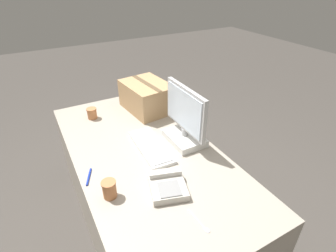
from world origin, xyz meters
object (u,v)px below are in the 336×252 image
object	(u,v)px
monitor	(185,122)
spoon	(201,225)
paper_cup_right	(109,189)
pen_marker	(89,177)
desk_phone	(168,186)
keyboard	(151,146)
paper_cup_left	(92,113)
cardboard_box	(147,96)

from	to	relation	value
monitor	spoon	size ratio (longest dim) A/B	2.70
paper_cup_right	pen_marker	size ratio (longest dim) A/B	0.77
desk_phone	paper_cup_right	bearing A→B (deg)	-92.04
desk_phone	pen_marker	distance (m)	0.47
monitor	paper_cup_right	bearing A→B (deg)	-67.88
keyboard	spoon	bearing A→B (deg)	-2.07
paper_cup_left	cardboard_box	bearing A→B (deg)	81.76
desk_phone	paper_cup_right	distance (m)	0.31
keyboard	desk_phone	xyz separation A→B (m)	(0.39, -0.09, 0.01)
spoon	pen_marker	size ratio (longest dim) A/B	1.22
pen_marker	desk_phone	bearing A→B (deg)	73.30
paper_cup_left	spoon	bearing A→B (deg)	8.02
paper_cup_right	pen_marker	xyz separation A→B (m)	(-0.20, -0.06, -0.05)
keyboard	paper_cup_left	bearing A→B (deg)	-155.52
cardboard_box	pen_marker	xyz separation A→B (m)	(0.62, -0.67, -0.11)
monitor	pen_marker	distance (m)	0.71
monitor	paper_cup_left	bearing A→B (deg)	-142.95
spoon	pen_marker	xyz separation A→B (m)	(-0.59, -0.39, 0.00)
desk_phone	spoon	bearing A→B (deg)	22.64
paper_cup_left	spoon	distance (m)	1.29
cardboard_box	spoon	bearing A→B (deg)	-13.06
monitor	paper_cup_left	distance (m)	0.81
cardboard_box	monitor	bearing A→B (deg)	2.04
pen_marker	spoon	bearing A→B (deg)	56.91
desk_phone	cardboard_box	xyz separation A→B (m)	(-0.93, 0.31, 0.09)
keyboard	pen_marker	distance (m)	0.46
paper_cup_right	pen_marker	world-z (taller)	paper_cup_right
desk_phone	spoon	world-z (taller)	desk_phone
monitor	spoon	distance (m)	0.73
cardboard_box	desk_phone	bearing A→B (deg)	-18.41
desk_phone	pen_marker	world-z (taller)	desk_phone
monitor	paper_cup_left	world-z (taller)	monitor
keyboard	spoon	distance (m)	0.68
monitor	paper_cup_left	size ratio (longest dim) A/B	5.05
monitor	pen_marker	world-z (taller)	monitor
paper_cup_right	paper_cup_left	bearing A→B (deg)	170.88
keyboard	cardboard_box	bearing A→B (deg)	160.23
paper_cup_right	spoon	xyz separation A→B (m)	(0.39, 0.32, -0.05)
desk_phone	pen_marker	xyz separation A→B (m)	(-0.31, -0.36, -0.02)
spoon	cardboard_box	xyz separation A→B (m)	(-1.21, 0.28, 0.12)
keyboard	pen_marker	world-z (taller)	keyboard
paper_cup_left	cardboard_box	xyz separation A→B (m)	(0.07, 0.46, 0.07)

